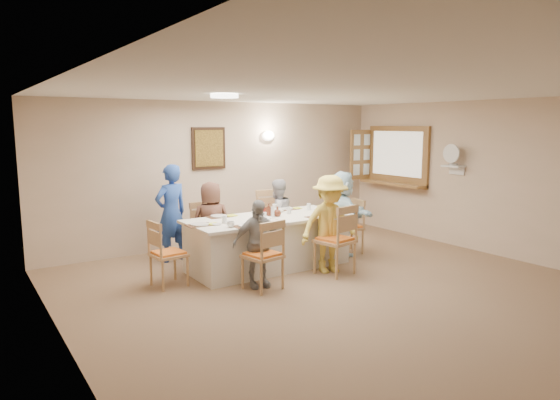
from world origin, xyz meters
TOP-DOWN VIEW (x-y plane):
  - ground at (0.00, 0.00)m, footprint 7.00×7.00m
  - room_walls at (0.00, 0.00)m, footprint 7.00×7.00m
  - wall_picture at (-0.30, 3.46)m, footprint 0.62×0.05m
  - wall_sconce at (0.90, 3.44)m, footprint 0.26×0.09m
  - ceiling_light at (-1.00, 1.50)m, footprint 0.36×0.36m
  - serving_hatch at (3.21, 2.40)m, footprint 0.06×1.50m
  - hatch_sill at (3.09, 2.40)m, footprint 0.30×1.50m
  - shutter_door at (2.95, 3.16)m, footprint 0.55×0.04m
  - fan_shelf at (3.13, 1.05)m, footprint 0.22×0.36m
  - desk_fan at (3.10, 1.05)m, footprint 0.30×0.30m
  - dining_table at (-0.20, 1.70)m, footprint 2.43×1.03m
  - chair_back_left at (-0.80, 2.50)m, footprint 0.48×0.48m
  - chair_back_right at (0.40, 2.50)m, footprint 0.57×0.57m
  - chair_front_left at (-0.80, 0.90)m, footprint 0.51×0.51m
  - chair_front_right at (0.40, 0.90)m, footprint 0.57×0.57m
  - chair_left_end at (-1.75, 1.70)m, footprint 0.47×0.47m
  - chair_right_end at (1.35, 1.70)m, footprint 0.50×0.50m
  - diner_back_left at (-0.80, 2.38)m, footprint 0.76×0.62m
  - diner_back_right at (0.40, 2.38)m, footprint 0.66×0.55m
  - diner_front_left at (-0.80, 1.02)m, footprint 0.78×0.53m
  - diner_front_right at (0.40, 1.02)m, footprint 1.08×0.83m
  - diner_right_end at (1.22, 1.70)m, footprint 1.42×0.87m
  - caregiver at (-1.25, 2.85)m, footprint 0.70×0.59m
  - placemat_fl at (-0.80, 1.28)m, footprint 0.37×0.28m
  - plate_fl at (-0.80, 1.28)m, footprint 0.25×0.25m
  - napkin_fl at (-0.62, 1.23)m, footprint 0.14×0.14m
  - placemat_fr at (0.40, 1.28)m, footprint 0.34×0.25m
  - plate_fr at (0.40, 1.28)m, footprint 0.26×0.26m
  - napkin_fr at (0.58, 1.23)m, footprint 0.15×0.15m
  - placemat_bl at (-0.80, 2.12)m, footprint 0.35×0.26m
  - plate_bl at (-0.80, 2.12)m, footprint 0.24×0.24m
  - napkin_bl at (-0.62, 2.07)m, footprint 0.15×0.15m
  - placemat_br at (0.40, 2.12)m, footprint 0.37×0.27m
  - plate_br at (0.40, 2.12)m, footprint 0.22×0.22m
  - napkin_br at (0.58, 2.07)m, footprint 0.13×0.13m
  - placemat_le at (-1.30, 1.70)m, footprint 0.35×0.26m
  - plate_le at (-1.30, 1.70)m, footprint 0.25×0.25m
  - napkin_le at (-1.12, 1.65)m, footprint 0.14×0.14m
  - placemat_re at (0.92, 1.70)m, footprint 0.35×0.26m
  - plate_re at (0.92, 1.70)m, footprint 0.24×0.24m
  - napkin_re at (1.10, 1.65)m, footprint 0.15×0.15m
  - teacup_a at (-1.02, 1.35)m, footprint 0.15×0.15m
  - teacup_b at (0.24, 2.20)m, footprint 0.15×0.15m
  - bowl_a at (-0.43, 1.46)m, footprint 0.34×0.34m
  - bowl_b at (0.14, 1.96)m, footprint 0.26×0.26m
  - condiment_ketchup at (-0.30, 1.72)m, footprint 0.13×0.13m
  - condiment_brown at (-0.14, 1.79)m, footprint 0.14×0.14m
  - condiment_malt at (-0.07, 1.67)m, footprint 0.12×0.12m
  - drinking_glass at (-0.35, 1.75)m, footprint 0.07×0.07m

SIDE VIEW (x-z plane):
  - ground at x=0.00m, z-range 0.00..0.00m
  - dining_table at x=-0.20m, z-range 0.00..0.76m
  - chair_left_end at x=-1.75m, z-range 0.00..0.89m
  - chair_right_end at x=1.35m, z-range 0.00..0.89m
  - chair_back_left at x=-0.80m, z-range 0.00..0.92m
  - chair_front_left at x=-0.80m, z-range 0.00..0.92m
  - chair_front_right at x=0.40m, z-range 0.00..1.01m
  - chair_back_right at x=0.40m, z-range 0.00..1.02m
  - diner_front_left at x=-0.80m, z-range 0.00..1.15m
  - diner_back_right at x=0.40m, z-range 0.00..1.22m
  - diner_back_left at x=-0.80m, z-range 0.00..1.26m
  - diner_right_end at x=1.22m, z-range 0.00..1.37m
  - diner_front_right at x=0.40m, z-range 0.00..1.40m
  - caregiver at x=-1.25m, z-range 0.00..1.51m
  - placemat_fl at x=-0.80m, z-range 0.76..0.77m
  - placemat_fr at x=0.40m, z-range 0.76..0.77m
  - placemat_bl at x=-0.80m, z-range 0.76..0.77m
  - placemat_br at x=0.40m, z-range 0.76..0.77m
  - placemat_le at x=-1.30m, z-range 0.76..0.77m
  - placemat_re at x=0.92m, z-range 0.76..0.77m
  - napkin_fl at x=-0.62m, z-range 0.77..0.77m
  - napkin_fr at x=0.58m, z-range 0.77..0.77m
  - napkin_bl at x=-0.62m, z-range 0.77..0.77m
  - napkin_br at x=0.58m, z-range 0.77..0.77m
  - napkin_le at x=-1.12m, z-range 0.77..0.77m
  - napkin_re at x=1.10m, z-range 0.77..0.77m
  - plate_fl at x=-0.80m, z-range 0.77..0.78m
  - plate_fr at x=0.40m, z-range 0.76..0.78m
  - plate_bl at x=-0.80m, z-range 0.77..0.78m
  - plate_br at x=0.40m, z-range 0.77..0.78m
  - plate_le at x=-1.30m, z-range 0.77..0.78m
  - plate_re at x=0.92m, z-range 0.77..0.78m
  - bowl_a at x=-0.43m, z-range 0.76..0.81m
  - bowl_b at x=0.14m, z-range 0.76..0.81m
  - teacup_a at x=-1.02m, z-range 0.76..0.84m
  - teacup_b at x=0.24m, z-range 0.76..0.85m
  - drinking_glass at x=-0.35m, z-range 0.76..0.87m
  - condiment_malt at x=-0.07m, z-range 0.76..0.91m
  - condiment_brown at x=-0.14m, z-range 0.76..0.95m
  - condiment_ketchup at x=-0.30m, z-range 0.76..1.01m
  - hatch_sill at x=3.09m, z-range 0.95..1.00m
  - fan_shelf at x=3.13m, z-range 1.39..1.41m
  - serving_hatch at x=3.21m, z-range 0.92..2.08m
  - shutter_door at x=2.95m, z-range 1.00..2.00m
  - room_walls at x=0.00m, z-range -1.99..5.01m
  - desk_fan at x=3.10m, z-range 1.41..1.69m
  - wall_picture at x=-0.30m, z-range 1.34..2.06m
  - wall_sconce at x=0.90m, z-range 1.81..1.99m
  - ceiling_light at x=-1.00m, z-range 2.45..2.50m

